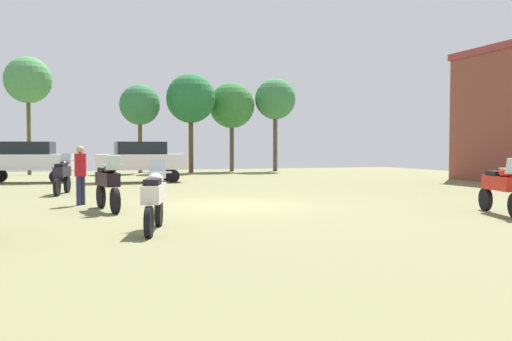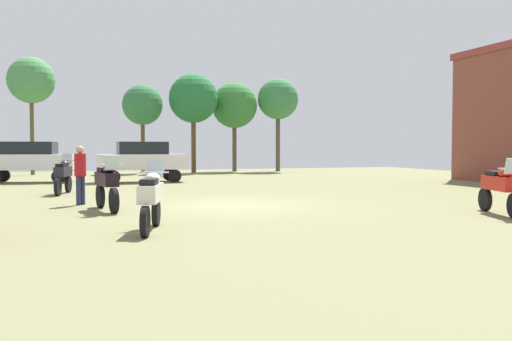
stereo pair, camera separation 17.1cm
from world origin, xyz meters
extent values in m
cube|color=olive|center=(0.00, 0.00, 0.01)|extent=(44.00, 52.00, 0.02)
cylinder|color=black|center=(-4.58, 6.31, 0.35)|extent=(0.26, 0.66, 0.65)
cylinder|color=black|center=(-4.92, 4.85, 0.35)|extent=(0.26, 0.66, 0.65)
cube|color=#251D2B|center=(-4.75, 5.58, 0.85)|extent=(0.64, 1.32, 0.36)
ellipsoid|color=#251D2B|center=(-4.69, 5.86, 1.13)|extent=(0.42, 0.54, 0.24)
cube|color=black|center=(-4.80, 5.37, 1.09)|extent=(0.42, 0.61, 0.12)
cube|color=silver|center=(-4.62, 6.17, 1.31)|extent=(0.38, 0.23, 0.39)
cylinder|color=#B7B7BC|center=(-4.64, 6.08, 1.25)|extent=(0.61, 0.17, 0.04)
cylinder|color=black|center=(-2.68, -3.56, 0.32)|extent=(0.28, 0.62, 0.61)
cylinder|color=black|center=(-3.09, -5.01, 0.32)|extent=(0.28, 0.62, 0.61)
cube|color=silver|center=(-2.88, -4.28, 0.81)|extent=(0.70, 1.33, 0.36)
ellipsoid|color=silver|center=(-2.80, -4.01, 1.09)|extent=(0.44, 0.55, 0.24)
cube|color=black|center=(-2.94, -4.50, 1.05)|extent=(0.44, 0.62, 0.12)
cube|color=silver|center=(-2.72, -3.70, 1.27)|extent=(0.39, 0.25, 0.39)
cylinder|color=#B7B7BC|center=(-2.74, -3.79, 1.21)|extent=(0.61, 0.21, 0.04)
cylinder|color=black|center=(-3.40, -0.99, 0.36)|extent=(0.24, 0.69, 0.68)
cylinder|color=black|center=(-3.67, 0.54, 0.36)|extent=(0.24, 0.69, 0.68)
cube|color=black|center=(-3.53, -0.23, 0.88)|extent=(0.59, 1.36, 0.36)
ellipsoid|color=black|center=(-3.48, -0.52, 1.16)|extent=(0.40, 0.53, 0.24)
cube|color=black|center=(-3.57, 0.00, 1.12)|extent=(0.39, 0.60, 0.12)
cube|color=silver|center=(-3.42, -0.85, 1.34)|extent=(0.38, 0.21, 0.39)
cylinder|color=#B7B7BC|center=(-3.44, -0.75, 1.28)|extent=(0.62, 0.14, 0.04)
cylinder|color=black|center=(6.16, -3.55, 0.33)|extent=(0.30, 0.63, 0.62)
cube|color=red|center=(5.92, -4.33, 0.82)|extent=(0.76, 1.43, 0.36)
ellipsoid|color=red|center=(5.82, -4.63, 1.10)|extent=(0.45, 0.55, 0.24)
cube|color=black|center=(5.99, -4.10, 1.06)|extent=(0.46, 0.62, 0.12)
cylinder|color=#B7B7BC|center=(5.75, -4.86, 1.22)|extent=(0.60, 0.22, 0.04)
cylinder|color=black|center=(-7.75, 14.21, 0.34)|extent=(0.67, 0.32, 0.64)
cylinder|color=black|center=(-5.09, 12.32, 0.34)|extent=(0.67, 0.32, 0.64)
cylinder|color=black|center=(-4.86, 13.74, 0.34)|extent=(0.67, 0.32, 0.64)
cube|color=silver|center=(-6.42, 13.26, 1.03)|extent=(4.53, 2.47, 0.75)
cube|color=black|center=(-6.42, 13.26, 1.71)|extent=(2.59, 1.94, 0.61)
cylinder|color=black|center=(-2.61, 10.98, 0.34)|extent=(0.64, 0.23, 0.64)
cylinder|color=black|center=(-2.64, 12.42, 0.34)|extent=(0.64, 0.23, 0.64)
cylinder|color=black|center=(0.31, 11.04, 0.34)|extent=(0.64, 0.23, 0.64)
cylinder|color=black|center=(0.28, 12.48, 0.34)|extent=(0.64, 0.23, 0.64)
cube|color=silver|center=(-1.17, 11.73, 1.03)|extent=(4.34, 1.89, 0.75)
cube|color=black|center=(-1.17, 11.73, 1.71)|extent=(2.40, 1.63, 0.61)
cylinder|color=#282B4C|center=(-4.13, 1.60, 0.45)|extent=(0.14, 0.14, 0.86)
cylinder|color=#282B4C|center=(-4.25, 1.48, 0.45)|extent=(0.14, 0.14, 0.86)
cylinder|color=#B0161F|center=(-4.19, 1.54, 1.22)|extent=(0.48, 0.48, 0.68)
sphere|color=tan|center=(-4.19, 1.54, 1.67)|extent=(0.23, 0.23, 0.23)
cylinder|color=brown|center=(9.64, 21.20, 2.30)|extent=(0.31, 0.31, 4.56)
sphere|color=#397D44|center=(9.64, 21.20, 5.24)|extent=(2.94, 2.94, 2.94)
cylinder|color=brown|center=(6.59, 21.97, 2.03)|extent=(0.30, 0.30, 4.01)
sphere|color=#347935|center=(6.59, 21.97, 4.76)|extent=(3.26, 3.26, 3.26)
cylinder|color=brown|center=(0.03, 21.54, 2.01)|extent=(0.27, 0.27, 3.98)
sphere|color=#317240|center=(0.03, 21.54, 4.61)|extent=(2.70, 2.70, 2.70)
cylinder|color=brown|center=(-6.86, 21.28, 2.66)|extent=(0.24, 0.24, 5.28)
sphere|color=#488B4D|center=(-6.86, 21.28, 5.95)|extent=(2.89, 2.89, 2.89)
cylinder|color=brown|center=(3.40, 21.07, 2.18)|extent=(0.32, 0.32, 4.32)
sphere|color=#246D38|center=(3.40, 21.07, 5.09)|extent=(3.35, 3.35, 3.35)
camera|label=1|loc=(-4.50, -15.28, 1.73)|focal=37.84mm
camera|label=2|loc=(-4.34, -15.33, 1.73)|focal=37.84mm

